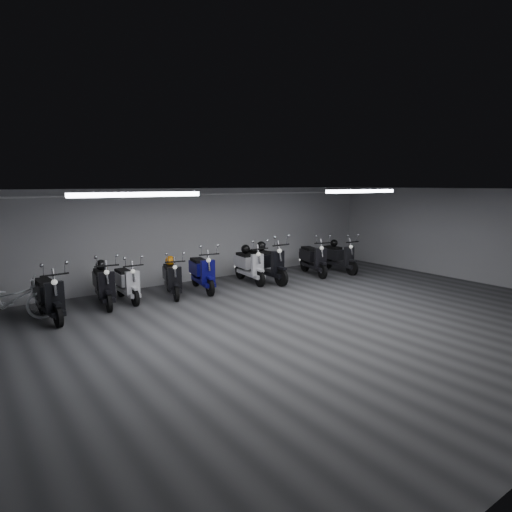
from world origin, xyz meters
TOP-DOWN VIEW (x-y plane):
  - floor at (0.00, 0.00)m, footprint 14.00×10.00m
  - ceiling at (0.00, 0.00)m, footprint 14.00×10.00m
  - back_wall at (0.00, 5.00)m, footprint 14.00×0.01m
  - right_wall at (7.00, 0.00)m, footprint 0.01×10.00m
  - fluor_strip_left at (-3.00, 1.00)m, footprint 2.40×0.18m
  - fluor_strip_right at (3.00, 1.00)m, footprint 2.40×0.18m
  - conduit at (0.00, 4.92)m, footprint 13.60×0.05m
  - scooter_0 at (-4.21, 3.32)m, footprint 0.76×1.89m
  - scooter_1 at (-2.90, 3.78)m, footprint 0.83×1.88m
  - scooter_2 at (-2.31, 3.87)m, footprint 0.57×1.66m
  - scooter_3 at (-1.17, 3.67)m, footprint 0.99×1.78m
  - scooter_4 at (-0.26, 3.70)m, footprint 0.92×1.93m
  - scooter_6 at (1.38, 3.77)m, footprint 0.81×1.90m
  - scooter_7 at (1.83, 3.52)m, footprint 0.72×2.03m
  - scooter_8 at (3.69, 3.48)m, footprint 1.12×1.98m
  - scooter_9 at (4.69, 3.30)m, footprint 0.67×1.83m
  - bicycle at (-4.91, 3.70)m, footprint 1.91×1.10m
  - helmet_0 at (1.40, 4.02)m, footprint 0.28×0.28m
  - helmet_1 at (-1.11, 3.90)m, footprint 0.26×0.26m
  - helmet_2 at (-2.87, 4.03)m, footprint 0.26×0.26m
  - helmet_3 at (4.70, 3.56)m, footprint 0.24×0.24m
  - helmet_4 at (1.83, 3.80)m, footprint 0.29×0.29m

SIDE VIEW (x-z plane):
  - floor at x=0.00m, z-range -0.01..0.00m
  - bicycle at x=-4.91m, z-range 0.00..1.17m
  - scooter_2 at x=-2.31m, z-range 0.00..1.23m
  - scooter_3 at x=-1.17m, z-range 0.00..1.26m
  - scooter_9 at x=4.69m, z-range 0.00..1.35m
  - scooter_1 at x=-2.90m, z-range 0.00..1.35m
  - scooter_6 at x=1.38m, z-range 0.00..1.37m
  - scooter_0 at x=-4.21m, z-range 0.00..1.38m
  - scooter_4 at x=-0.26m, z-range 0.00..1.38m
  - scooter_8 at x=3.69m, z-range 0.00..1.40m
  - scooter_7 at x=1.83m, z-range 0.00..1.50m
  - helmet_1 at x=-1.11m, z-range 0.78..1.04m
  - helmet_3 at x=4.70m, z-range 0.84..1.08m
  - helmet_2 at x=-2.87m, z-range 0.84..1.10m
  - helmet_0 at x=1.40m, z-range 0.85..1.12m
  - helmet_4 at x=1.83m, z-range 0.93..1.21m
  - back_wall at x=0.00m, z-range 0.00..2.80m
  - right_wall at x=7.00m, z-range 0.00..2.80m
  - conduit at x=0.00m, z-range 2.59..2.65m
  - fluor_strip_left at x=-3.00m, z-range 2.70..2.78m
  - fluor_strip_right at x=3.00m, z-range 2.70..2.78m
  - ceiling at x=0.00m, z-range 2.80..2.81m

